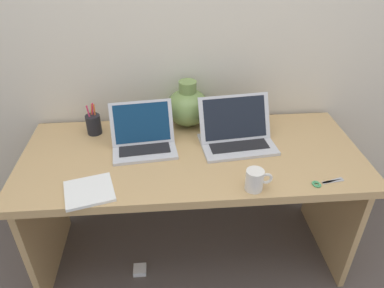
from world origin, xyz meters
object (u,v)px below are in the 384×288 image
Objects in this scene: laptop_right at (236,132)px; pen_cup at (94,124)px; scissors at (322,183)px; laptop_left at (143,137)px; power_brick at (140,270)px; notebook_stack at (89,191)px; green_vase at (188,106)px; coffee_mug at (255,180)px.

laptop_right is 0.73m from pen_cup.
scissors is at bearing -25.97° from pen_cup.
laptop_right reaches higher than scissors.
pen_cup is at bearing 150.29° from laptop_left.
power_brick is (-0.83, 0.16, -0.69)m from scissors.
laptop_left reaches higher than notebook_stack.
green_vase is 1.66× the size of scissors.
laptop_left reaches higher than power_brick.
scissors is (0.53, -0.56, -0.10)m from green_vase.
notebook_stack is 1.32× the size of scissors.
laptop_right is at bearing 26.24° from notebook_stack.
coffee_mug reaches higher than power_brick.
scissors is (0.98, -0.02, -0.00)m from notebook_stack.
scissors is at bearing -24.64° from laptop_left.
pen_cup is 2.35× the size of power_brick.
green_vase is 1.26× the size of notebook_stack.
laptop_right is 0.93m from power_brick.
scissors is at bearing 1.84° from coffee_mug.
power_brick is at bearing -160.11° from laptop_right.
laptop_right reaches higher than power_brick.
pen_cup reaches higher than power_brick.
notebook_stack is 0.68m from coffee_mug.
scissors is at bearing -11.02° from power_brick.
pen_cup is (-0.05, 0.48, 0.05)m from notebook_stack.
pen_cup is 1.14m from scissors.
laptop_left is at bearing -137.75° from green_vase.
laptop_left is 0.86× the size of laptop_right.
laptop_left reaches higher than scissors.
coffee_mug is at bearing -87.96° from laptop_right.
laptop_left is 4.61× the size of power_brick.
laptop_left is 2.86× the size of coffee_mug.
scissors is (0.31, -0.35, -0.05)m from laptop_right.
coffee_mug is 0.30m from scissors.
notebook_stack is at bearing -153.76° from laptop_right.
scissors is (1.02, -0.50, -0.05)m from pen_cup.
laptop_left is at bearing 70.26° from power_brick.
green_vase reaches higher than laptop_right.
green_vase is at bearing 50.48° from notebook_stack.
notebook_stack is at bearing 177.38° from coffee_mug.
coffee_mug is 0.89m from pen_cup.
laptop_right reaches higher than laptop_left.
scissors is 1.09m from power_brick.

